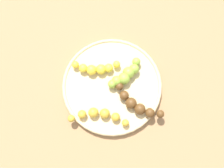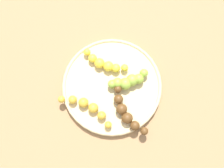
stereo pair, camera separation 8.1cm
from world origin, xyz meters
name	(u,v)px [view 2 (the right image)]	position (x,y,z in m)	size (l,w,h in m)	color
ground_plane	(112,87)	(0.00, 0.00, 0.00)	(2.40, 2.40, 0.00)	#936D47
fruit_bowl	(112,86)	(0.00, 0.00, 0.01)	(0.29, 0.29, 0.02)	#D1B784
banana_green	(128,81)	(0.00, -0.05, 0.04)	(0.05, 0.13, 0.04)	#8CAD38
banana_yellow	(104,63)	(0.07, 0.01, 0.03)	(0.09, 0.12, 0.03)	yellow
banana_spotted	(87,107)	(-0.05, 0.08, 0.03)	(0.12, 0.14, 0.03)	gold
banana_overripe	(126,113)	(-0.09, -0.02, 0.04)	(0.15, 0.08, 0.03)	#593819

